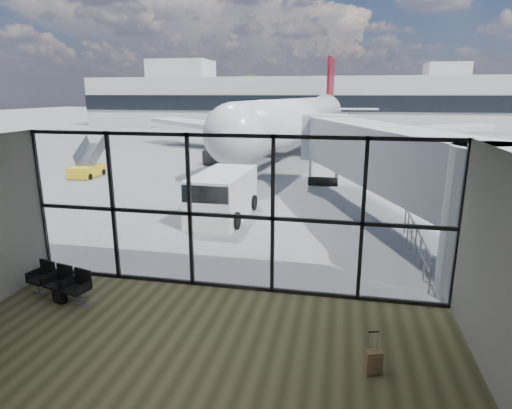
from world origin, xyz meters
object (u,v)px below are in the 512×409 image
(suitcase, at_px, (373,362))
(airliner, at_px, (300,119))
(service_van, at_px, (222,195))
(mobile_stairs, at_px, (87,169))
(backpack, at_px, (60,295))
(belt_loader, at_px, (222,155))
(seating_row, at_px, (61,280))

(suitcase, xyz_separation_m, airliner, (-4.99, 34.00, 2.79))
(service_van, bearing_deg, suitcase, -57.68)
(service_van, distance_m, mobile_stairs, 14.11)
(backpack, relative_size, mobile_stairs, 0.16)
(belt_loader, xyz_separation_m, mobile_stairs, (-7.39, -7.59, -0.17))
(service_van, distance_m, belt_loader, 15.98)
(mobile_stairs, bearing_deg, airliner, 48.39)
(mobile_stairs, bearing_deg, belt_loader, 42.84)
(suitcase, bearing_deg, airliner, 80.52)
(seating_row, bearing_deg, service_van, 90.06)
(backpack, bearing_deg, airliner, 105.18)
(seating_row, height_order, belt_loader, belt_loader)
(seating_row, distance_m, suitcase, 8.51)
(belt_loader, bearing_deg, backpack, -70.40)
(suitcase, distance_m, service_van, 11.91)
(airliner, relative_size, belt_loader, 8.48)
(suitcase, xyz_separation_m, service_van, (-6.07, 10.21, 0.80))
(suitcase, xyz_separation_m, belt_loader, (-10.44, 25.58, 0.40))
(belt_loader, bearing_deg, service_van, -59.91)
(airliner, xyz_separation_m, belt_loader, (-5.44, -8.43, -2.38))
(suitcase, bearing_deg, service_van, 102.89)
(airliner, height_order, service_van, airliner)
(belt_loader, bearing_deg, seating_row, -70.68)
(seating_row, relative_size, belt_loader, 0.45)
(belt_loader, relative_size, mobile_stairs, 1.49)
(service_van, bearing_deg, seating_row, -103.32)
(seating_row, distance_m, service_van, 8.75)
(suitcase, distance_m, airliner, 34.48)
(seating_row, height_order, backpack, seating_row)
(backpack, height_order, mobile_stairs, mobile_stairs)
(airliner, xyz_separation_m, mobile_stairs, (-12.83, -16.01, -2.55))
(mobile_stairs, bearing_deg, backpack, -62.63)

